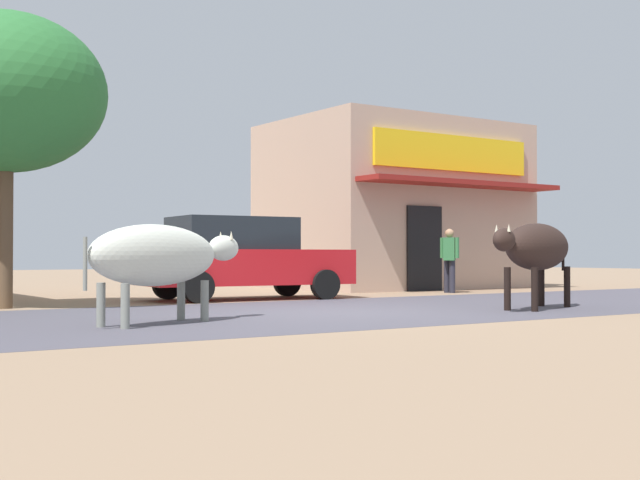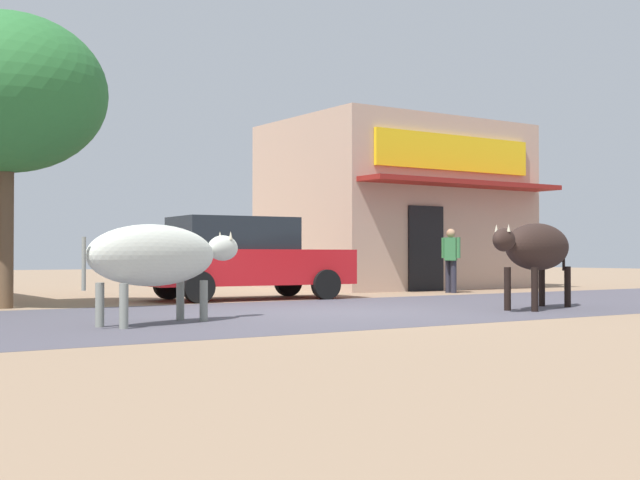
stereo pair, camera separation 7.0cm
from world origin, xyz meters
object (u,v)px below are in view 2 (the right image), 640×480
roadside_tree (6,94)px  parked_hatchback_car (243,257)px  pedestrian_by_shop (451,256)px  cow_near_brown (158,256)px  cow_far_dark (537,248)px

roadside_tree → parked_hatchback_car: 5.43m
roadside_tree → parked_hatchback_car: size_ratio=1.15×
parked_hatchback_car → pedestrian_by_shop: parked_hatchback_car is taller
pedestrian_by_shop → parked_hatchback_car: bearing=179.0°
roadside_tree → pedestrian_by_shop: size_ratio=3.29×
parked_hatchback_car → cow_near_brown: bearing=-129.1°
cow_near_brown → cow_far_dark: bearing=-5.7°
cow_near_brown → parked_hatchback_car: bearing=50.9°
parked_hatchback_car → cow_near_brown: parked_hatchback_car is taller
cow_near_brown → pedestrian_by_shop: (9.34, 4.63, -0.01)m
cow_far_dark → roadside_tree: bearing=144.9°
roadside_tree → cow_near_brown: roadside_tree is taller
roadside_tree → pedestrian_by_shop: roadside_tree is taller
roadside_tree → cow_far_dark: (7.24, -5.09, -2.59)m
parked_hatchback_car → cow_far_dark: size_ratio=1.57×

